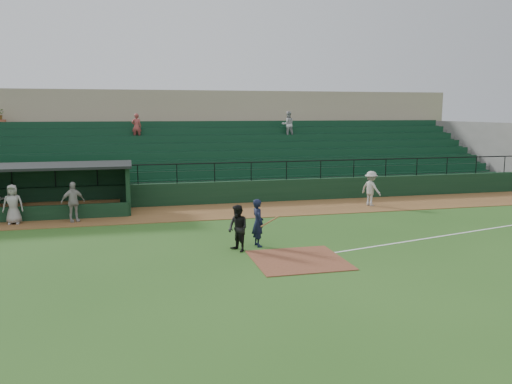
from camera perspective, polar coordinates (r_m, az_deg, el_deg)
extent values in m
plane|color=#28521A|center=(18.35, 3.73, -6.68)|extent=(90.00, 90.00, 0.00)
cube|color=brown|center=(25.89, -1.57, -2.03)|extent=(40.00, 4.00, 0.03)
cube|color=brown|center=(17.43, 4.72, -7.48)|extent=(3.00, 3.00, 0.03)
cube|color=white|center=(22.98, 22.24, -4.13)|extent=(17.49, 4.44, 0.01)
cube|color=black|center=(27.91, -2.53, -0.02)|extent=(36.00, 0.35, 1.20)
cylinder|color=black|center=(27.71, -2.55, 3.25)|extent=(36.00, 0.06, 0.06)
cube|color=#63625E|center=(32.55, -4.22, 3.37)|extent=(36.00, 9.00, 3.60)
cube|color=#0E341F|center=(32.02, -4.08, 4.09)|extent=(34.56, 8.00, 4.05)
cube|color=#63625E|center=(39.71, 22.38, 4.15)|extent=(0.35, 9.50, 4.20)
cube|color=gray|center=(38.86, -5.84, 6.31)|extent=(38.00, 3.00, 6.40)
cube|color=#63625E|center=(36.86, -5.43, 6.96)|extent=(36.00, 2.00, 0.20)
cylinder|color=#A55138|center=(37.25, -26.38, 6.71)|extent=(0.70, 0.70, 0.60)
imported|color=#2D5923|center=(37.24, -26.44, 7.68)|extent=(0.59, 0.51, 0.66)
imported|color=#B4B4B4|center=(35.36, 3.56, 7.44)|extent=(0.86, 0.67, 1.77)
imported|color=#A03F3A|center=(33.77, -13.04, 7.06)|extent=(0.60, 0.39, 1.65)
cube|color=black|center=(27.87, -22.69, 0.43)|extent=(8.50, 0.20, 2.30)
cube|color=black|center=(26.23, -13.93, 0.37)|extent=(0.20, 2.60, 2.30)
cube|color=black|center=(26.45, -23.28, 2.62)|extent=(8.90, 3.20, 0.12)
cube|color=olive|center=(27.62, -22.71, -1.54)|extent=(7.65, 0.40, 0.50)
cube|color=black|center=(25.41, -23.49, -2.21)|extent=(8.50, 0.12, 0.70)
imported|color=black|center=(18.95, 0.21, -3.41)|extent=(0.51, 0.70, 1.77)
cylinder|color=olive|center=(18.84, 1.54, -3.27)|extent=(0.79, 0.34, 0.35)
imported|color=black|center=(18.29, -2.01, -4.03)|extent=(0.91, 1.00, 1.66)
imported|color=#ABA5A0|center=(27.61, 12.58, 0.39)|extent=(1.11, 1.35, 1.82)
imported|color=#ABA5A0|center=(24.42, -19.56, -1.03)|extent=(1.14, 0.83, 1.80)
imported|color=gray|center=(24.95, -25.26, -1.23)|extent=(0.86, 0.56, 1.75)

